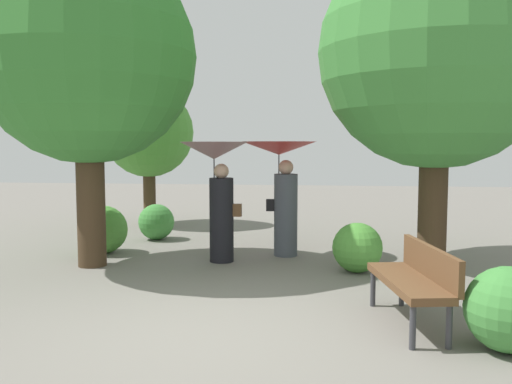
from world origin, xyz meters
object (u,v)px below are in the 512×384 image
object	(u,v)px
person_left	(217,177)
tree_near_right	(438,32)
park_bench	(415,277)
tree_near_left	(87,37)
tree_mid_left	(148,124)
person_right	(282,174)

from	to	relation	value
person_left	tree_near_right	bearing A→B (deg)	-88.85
park_bench	tree_near_left	xyz separation A→B (m)	(-4.51, 2.22, 2.98)
tree_mid_left	tree_near_right	bearing A→B (deg)	-31.99
park_bench	tree_near_right	world-z (taller)	tree_near_right
person_left	person_right	bearing A→B (deg)	-60.84
person_left	person_right	world-z (taller)	person_right
person_left	park_bench	xyz separation A→B (m)	(2.64, -2.78, -0.85)
person_right	tree_mid_left	world-z (taller)	tree_mid_left
tree_near_right	tree_mid_left	world-z (taller)	tree_near_right
park_bench	tree_mid_left	bearing A→B (deg)	-152.92
park_bench	tree_near_left	bearing A→B (deg)	-126.54
tree_near_right	tree_mid_left	size ratio (longest dim) A/B	1.57
person_right	tree_mid_left	xyz separation A→B (m)	(-3.36, 3.19, 0.96)
tree_near_left	tree_mid_left	world-z (taller)	tree_near_left
tree_near_right	person_right	bearing A→B (deg)	170.37
person_left	tree_near_right	size ratio (longest dim) A/B	0.34
tree_near_left	person_left	bearing A→B (deg)	16.54
person_right	park_bench	bearing A→B (deg)	-156.07
person_left	tree_mid_left	size ratio (longest dim) A/B	0.54
person_right	tree_near_right	world-z (taller)	tree_near_right
tree_mid_left	person_left	bearing A→B (deg)	-57.89
tree_near_left	tree_near_right	bearing A→B (deg)	8.12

